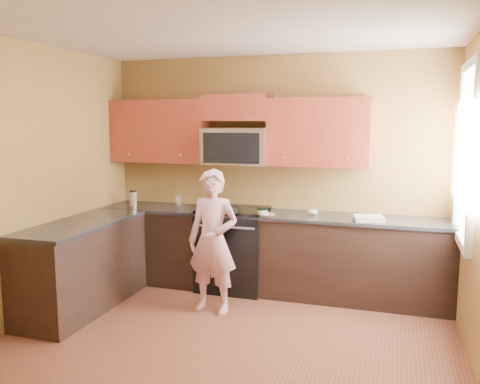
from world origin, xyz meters
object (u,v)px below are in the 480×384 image
at_px(woman, 213,241).
at_px(frying_pan, 226,212).
at_px(stove, 233,248).
at_px(butter_tub, 262,216).
at_px(travel_mug, 134,206).
at_px(microwave, 237,164).

relative_size(woman, frying_pan, 3.11).
height_order(stove, butter_tub, butter_tub).
bearing_deg(stove, woman, -88.25).
relative_size(woman, butter_tub, 12.16).
relative_size(butter_tub, travel_mug, 0.64).
bearing_deg(microwave, butter_tub, -37.28).
relative_size(microwave, woman, 0.52).
bearing_deg(woman, microwave, 96.10).
xyz_separation_m(microwave, woman, (0.02, -0.86, -0.72)).
distance_m(stove, travel_mug, 1.36).
height_order(woman, travel_mug, woman).
distance_m(frying_pan, travel_mug, 1.30).
bearing_deg(stove, butter_tub, -23.92).
bearing_deg(microwave, woman, -88.51).
xyz_separation_m(woman, butter_tub, (0.37, 0.56, 0.19)).
relative_size(microwave, travel_mug, 4.02).
distance_m(stove, butter_tub, 0.62).
bearing_deg(frying_pan, butter_tub, 27.20).
distance_m(stove, frying_pan, 0.54).
relative_size(microwave, frying_pan, 1.61).
bearing_deg(frying_pan, microwave, 105.20).
relative_size(stove, frying_pan, 2.01).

